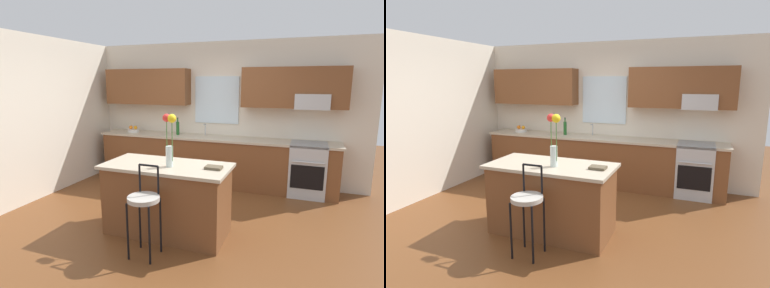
{
  "view_description": "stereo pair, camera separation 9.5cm",
  "coord_description": "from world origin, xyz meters",
  "views": [
    {
      "loc": [
        1.68,
        -3.91,
        1.95
      ],
      "look_at": [
        0.02,
        0.55,
        1.0
      ],
      "focal_mm": 29.2,
      "sensor_mm": 36.0,
      "label": 1
    },
    {
      "loc": [
        1.76,
        -3.87,
        1.95
      ],
      "look_at": [
        0.02,
        0.55,
        1.0
      ],
      "focal_mm": 29.2,
      "sensor_mm": 36.0,
      "label": 2
    }
  ],
  "objects": [
    {
      "name": "kitchen_island",
      "position": [
        0.04,
        -0.43,
        0.46
      ],
      "size": [
        1.62,
        0.79,
        0.92
      ],
      "color": "brown",
      "rests_on": "ground"
    },
    {
      "name": "counter_run",
      "position": [
        -0.0,
        1.7,
        0.47
      ],
      "size": [
        4.56,
        0.64,
        0.92
      ],
      "color": "brown",
      "rests_on": "ground"
    },
    {
      "name": "wall_left",
      "position": [
        -2.56,
        0.3,
        1.35
      ],
      "size": [
        0.12,
        4.6,
        2.7
      ],
      "primitive_type": "cube",
      "color": "beige",
      "rests_on": "ground"
    },
    {
      "name": "ground_plane",
      "position": [
        0.0,
        0.0,
        0.0
      ],
      "size": [
        14.0,
        14.0,
        0.0
      ],
      "primitive_type": "plane",
      "color": "brown"
    },
    {
      "name": "cookbook",
      "position": [
        0.66,
        -0.42,
        0.94
      ],
      "size": [
        0.2,
        0.15,
        0.03
      ],
      "primitive_type": "cube",
      "color": "brown",
      "rests_on": "kitchen_island"
    },
    {
      "name": "back_wall_assembly",
      "position": [
        0.03,
        1.98,
        1.51
      ],
      "size": [
        5.6,
        0.5,
        2.7
      ],
      "color": "beige",
      "rests_on": "ground"
    },
    {
      "name": "flower_vase",
      "position": [
        0.12,
        -0.51,
        1.29
      ],
      "size": [
        0.18,
        0.11,
        0.65
      ],
      "color": "silver",
      "rests_on": "kitchen_island"
    },
    {
      "name": "fruit_bowl_oranges",
      "position": [
        -1.71,
        1.7,
        0.96
      ],
      "size": [
        0.24,
        0.24,
        0.13
      ],
      "color": "silver",
      "rests_on": "counter_run"
    },
    {
      "name": "oven_range",
      "position": [
        1.74,
        1.68,
        0.46
      ],
      "size": [
        0.6,
        0.64,
        0.92
      ],
      "color": "#B7BABC",
      "rests_on": "ground"
    },
    {
      "name": "bottle_olive_oil",
      "position": [
        -0.71,
        1.7,
        1.06
      ],
      "size": [
        0.06,
        0.06,
        0.34
      ],
      "color": "#1E5923",
      "rests_on": "counter_run"
    },
    {
      "name": "sink_faucet",
      "position": [
        -0.19,
        1.84,
        1.06
      ],
      "size": [
        0.02,
        0.13,
        0.23
      ],
      "color": "#B7BABC",
      "rests_on": "counter_run"
    },
    {
      "name": "bar_stool_near",
      "position": [
        0.04,
        -1.04,
        0.64
      ],
      "size": [
        0.36,
        0.36,
        1.04
      ],
      "color": "black",
      "rests_on": "ground"
    }
  ]
}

